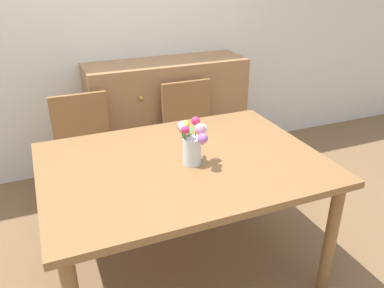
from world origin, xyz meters
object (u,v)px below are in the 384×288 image
at_px(dresser, 168,116).
at_px(flower_vase, 192,141).
at_px(dining_table, 183,173).
at_px(chair_left, 85,147).
at_px(chair_right, 191,129).

xyz_separation_m(dresser, flower_vase, (-0.33, -1.38, 0.40)).
height_order(dining_table, chair_left, chair_left).
height_order(dining_table, flower_vase, flower_vase).
height_order(chair_left, dresser, dresser).
bearing_deg(chair_left, dining_table, 115.28).
distance_m(chair_right, flower_vase, 1.11).
xyz_separation_m(dining_table, chair_left, (-0.43, 0.91, -0.16)).
bearing_deg(flower_vase, chair_right, 67.75).
xyz_separation_m(chair_right, flower_vase, (-0.39, -0.96, 0.38)).
bearing_deg(dresser, chair_left, -152.41).
bearing_deg(flower_vase, dresser, 76.52).
distance_m(chair_right, dresser, 0.42).
height_order(dining_table, dresser, dresser).
height_order(dresser, flower_vase, flower_vase).
relative_size(dining_table, chair_right, 1.75).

